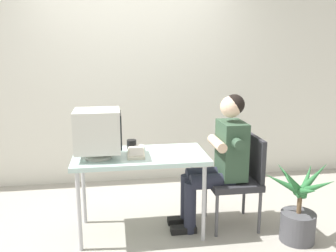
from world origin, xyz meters
name	(u,v)px	position (x,y,z in m)	size (l,w,h in m)	color
ground_plane	(141,231)	(0.00, 0.00, 0.00)	(12.00, 12.00, 0.00)	#9E998E
wall_back	(155,62)	(0.30, 1.40, 1.50)	(8.00, 0.10, 3.00)	silver
desk	(140,161)	(0.00, 0.00, 0.69)	(1.18, 0.61, 0.75)	#B7B7BC
crt_monitor	(98,131)	(-0.36, -0.05, 0.99)	(0.39, 0.34, 0.42)	silver
keyboard	(136,151)	(-0.03, 0.04, 0.76)	(0.17, 0.42, 0.03)	beige
office_chair	(239,175)	(0.93, 0.00, 0.50)	(0.47, 0.47, 0.87)	#4C4C51
person_seated	(220,157)	(0.74, 0.00, 0.69)	(0.69, 0.55, 1.27)	#334C38
potted_plant	(299,209)	(1.35, -0.38, 0.30)	(0.58, 0.62, 0.74)	#4C4C51
desk_mug	(132,144)	(-0.06, 0.21, 0.79)	(0.09, 0.10, 0.08)	black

